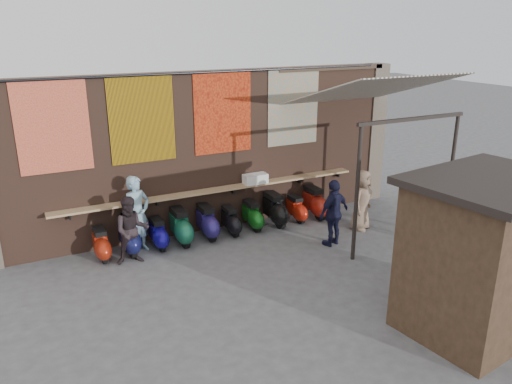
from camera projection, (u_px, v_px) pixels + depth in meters
ground at (258, 267)px, 10.90m from camera, size 70.00×70.00×0.00m
brick_wall at (209, 152)px, 12.55m from camera, size 10.00×0.40×4.00m
pier_right at (373, 133)px, 14.78m from camera, size 0.50×0.50×4.00m
eating_counter at (216, 190)px, 12.53m from camera, size 8.00×0.32×0.05m
shelf_box at (255, 179)px, 12.92m from camera, size 0.62×0.31×0.25m
tapestry_redgold at (53, 127)px, 10.51m from camera, size 1.50×0.02×2.00m
tapestry_sun at (142, 119)px, 11.32m from camera, size 1.50×0.02×2.00m
tapestry_orange at (223, 113)px, 12.18m from camera, size 1.50×0.02×2.00m
tapestry_multi at (293, 107)px, 13.03m from camera, size 1.50×0.02×2.00m
hang_rail at (210, 72)px, 11.73m from camera, size 9.50×0.06×0.06m
scooter_stool_0 at (101, 245)px, 11.18m from camera, size 0.34×0.75×0.71m
scooter_stool_1 at (129, 236)px, 11.47m from camera, size 0.40×0.88×0.84m
scooter_stool_2 at (158, 234)px, 11.76m from camera, size 0.34×0.75×0.71m
scooter_stool_3 at (181, 227)px, 11.98m from camera, size 0.40×0.89×0.85m
scooter_stool_4 at (207, 222)px, 12.31m from camera, size 0.38×0.85×0.81m
scooter_stool_5 at (231, 221)px, 12.55m from camera, size 0.33×0.73×0.70m
scooter_stool_6 at (252, 216)px, 12.86m from camera, size 0.34×0.76×0.73m
scooter_stool_7 at (275, 210)px, 13.10m from camera, size 0.40×0.89×0.85m
scooter_stool_8 at (296, 209)px, 13.39m from camera, size 0.32×0.72×0.68m
scooter_stool_9 at (315, 203)px, 13.64m from camera, size 0.39×0.88×0.83m
diner_left at (137, 215)px, 11.41m from camera, size 0.78×0.66×1.83m
diner_right at (132, 230)px, 10.89m from camera, size 0.83×0.68×1.54m
shopper_navy at (334, 213)px, 11.79m from camera, size 1.02×0.63×1.63m
shopper_grey at (451, 215)px, 11.69m from camera, size 1.13×0.78×1.61m
shopper_tan at (362, 200)px, 12.74m from camera, size 0.92×0.83×1.58m
market_stall at (482, 259)px, 8.39m from camera, size 2.63×2.12×2.60m
stall_roof at (494, 181)px, 7.95m from camera, size 2.96×2.43×0.12m
stall_sign at (439, 210)px, 8.93m from camera, size 1.19×0.21×0.50m
stall_shelf at (433, 257)px, 9.22m from camera, size 1.99×0.38×0.06m
awning_canvas at (370, 90)px, 12.04m from camera, size 3.20×3.28×0.97m
awning_ledger at (333, 68)px, 13.25m from camera, size 3.30×0.08×0.12m
awning_header at (413, 119)px, 10.92m from camera, size 3.00×0.08×0.08m
awning_post_left at (357, 194)px, 10.80m from camera, size 0.09×0.09×3.10m
awning_post_right at (450, 177)px, 12.00m from camera, size 0.09×0.09×3.10m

